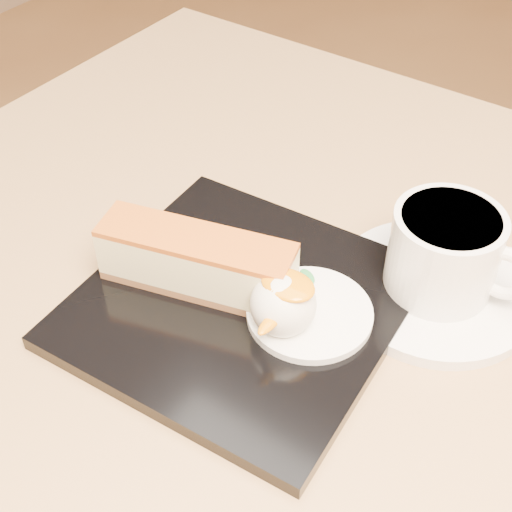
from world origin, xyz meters
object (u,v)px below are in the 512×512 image
Objects in this scene: cheesecake at (197,261)px; saucer at (435,288)px; ice_cream_scoop at (283,304)px; table at (263,455)px; dessert_plate at (240,305)px; coffee_cup at (447,251)px.

saucer is at bearing 20.52° from cheesecake.
saucer is (0.07, 0.10, -0.03)m from ice_cream_scoop.
dessert_plate is at bearing 159.61° from table.
ice_cream_scoop reaches higher than saucer.
dessert_plate is (-0.03, 0.01, 0.16)m from table.
coffee_cup reaches higher than table.
dessert_plate is 1.47× the size of saucer.
dessert_plate is 0.15m from saucer.
coffee_cup is at bearing 20.18° from cheesecake.
ice_cream_scoop is (0.08, 0.00, 0.00)m from cheesecake.
cheesecake is 0.18m from coffee_cup.
ice_cream_scoop is at bearing -128.92° from coffee_cup.
ice_cream_scoop is 0.43× the size of coffee_cup.
coffee_cup is (0.11, 0.10, 0.04)m from dessert_plate.
table is 0.20m from cheesecake.
saucer is (0.11, 0.10, -0.00)m from dessert_plate.
cheesecake is 0.18m from saucer.
cheesecake is at bearing -149.00° from coffee_cup.
table is at bearing -131.32° from coffee_cup.
coffee_cup reaches higher than saucer.
dessert_plate is at bearing 172.87° from ice_cream_scoop.
table is 7.51× the size of coffee_cup.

